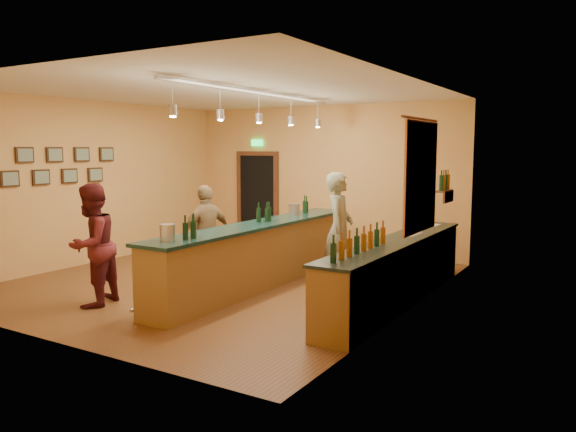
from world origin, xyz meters
The scene contains 17 objects.
floor centered at (0.00, 0.00, 0.00)m, with size 7.00×7.00×0.00m, color brown.
ceiling centered at (0.00, 0.00, 3.20)m, with size 6.50×7.00×0.02m, color silver.
wall_back centered at (0.00, 3.50, 1.60)m, with size 6.50×0.02×3.20m, color #D89051.
wall_front centered at (0.00, -3.50, 1.60)m, with size 6.50×0.02×3.20m, color #D89051.
wall_left centered at (-3.25, 0.00, 1.60)m, with size 0.02×7.00×3.20m, color #D89051.
wall_right centered at (3.25, 0.00, 1.60)m, with size 0.02×7.00×3.20m, color #D89051.
doorway centered at (-1.70, 3.47, 1.13)m, with size 1.15×0.09×2.48m.
tapestry centered at (3.23, 0.40, 1.85)m, with size 0.03×1.40×1.60m, color #A32021.
bottle_shelf centered at (3.17, 1.90, 1.67)m, with size 0.17×0.55×0.54m.
picture_grid centered at (-3.21, -0.75, 1.95)m, with size 0.06×2.20×0.70m, color #382111, non-canonical shape.
back_counter centered at (2.97, 0.18, 0.49)m, with size 0.60×4.55×1.27m.
tasting_bar centered at (0.68, 0.00, 0.61)m, with size 0.73×5.10×1.38m.
pendant_track centered at (0.68, 0.00, 2.98)m, with size 0.11×4.60×0.50m.
bartender centered at (1.74, 0.79, 0.94)m, with size 0.68×0.45×1.87m, color gray.
customer_a centered at (-0.73, -2.20, 0.88)m, with size 0.86×0.67×1.77m, color #59191E.
customer_b centered at (-0.22, -0.24, 0.83)m, with size 0.97×0.40×1.66m, color #997A51.
bar_stool centered at (1.71, 2.20, 0.51)m, with size 0.32×0.32×0.65m.
Camera 1 is at (5.76, -7.54, 2.25)m, focal length 35.00 mm.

